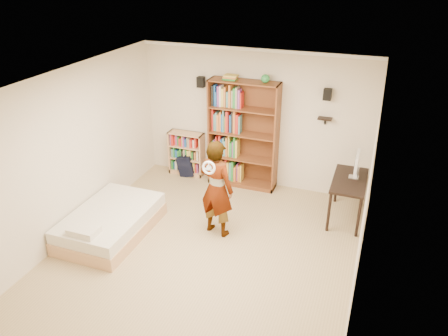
% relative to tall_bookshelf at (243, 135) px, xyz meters
% --- Properties ---
extents(ground, '(4.50, 5.00, 0.01)m').
position_rel_tall_bookshelf_xyz_m(ground, '(0.15, -2.30, -1.06)').
color(ground, tan).
rests_on(ground, ground).
extents(room_shell, '(4.52, 5.02, 2.71)m').
position_rel_tall_bookshelf_xyz_m(room_shell, '(0.15, -2.30, 0.70)').
color(room_shell, beige).
rests_on(room_shell, ground).
extents(crown_molding, '(4.50, 5.00, 0.06)m').
position_rel_tall_bookshelf_xyz_m(crown_molding, '(0.15, -2.30, 1.61)').
color(crown_molding, white).
rests_on(crown_molding, room_shell).
extents(speaker_left, '(0.14, 0.12, 0.20)m').
position_rel_tall_bookshelf_xyz_m(speaker_left, '(-0.90, 0.10, 0.94)').
color(speaker_left, black).
rests_on(speaker_left, room_shell).
extents(speaker_right, '(0.14, 0.12, 0.20)m').
position_rel_tall_bookshelf_xyz_m(speaker_right, '(1.50, 0.10, 0.94)').
color(speaker_right, black).
rests_on(speaker_right, room_shell).
extents(wall_shelf, '(0.25, 0.16, 0.02)m').
position_rel_tall_bookshelf_xyz_m(wall_shelf, '(1.50, 0.11, 0.49)').
color(wall_shelf, black).
rests_on(wall_shelf, room_shell).
extents(tall_bookshelf, '(1.34, 0.39, 2.13)m').
position_rel_tall_bookshelf_xyz_m(tall_bookshelf, '(0.00, 0.00, 0.00)').
color(tall_bookshelf, brown).
rests_on(tall_bookshelf, ground).
extents(low_bookshelf, '(0.74, 0.28, 0.92)m').
position_rel_tall_bookshelf_xyz_m(low_bookshelf, '(-1.25, 0.06, -0.60)').
color(low_bookshelf, tan).
rests_on(low_bookshelf, ground).
extents(computer_desk, '(0.56, 1.12, 0.76)m').
position_rel_tall_bookshelf_xyz_m(computer_desk, '(2.10, -0.58, -0.68)').
color(computer_desk, black).
rests_on(computer_desk, ground).
extents(imac, '(0.12, 0.46, 0.45)m').
position_rel_tall_bookshelf_xyz_m(imac, '(2.15, -0.48, -0.08)').
color(imac, silver).
rests_on(imac, computer_desk).
extents(daybed, '(1.15, 1.77, 0.52)m').
position_rel_tall_bookshelf_xyz_m(daybed, '(-1.51, -2.41, -0.80)').
color(daybed, silver).
rests_on(daybed, ground).
extents(person, '(0.68, 0.52, 1.66)m').
position_rel_tall_bookshelf_xyz_m(person, '(0.13, -1.77, -0.24)').
color(person, black).
rests_on(person, ground).
extents(wii_wheel, '(0.21, 0.08, 0.22)m').
position_rel_tall_bookshelf_xyz_m(wii_wheel, '(0.13, -2.08, 0.28)').
color(wii_wheel, silver).
rests_on(wii_wheel, person).
extents(navy_bag, '(0.35, 0.25, 0.45)m').
position_rel_tall_bookshelf_xyz_m(navy_bag, '(-1.23, -0.05, -0.84)').
color(navy_bag, black).
rests_on(navy_bag, ground).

